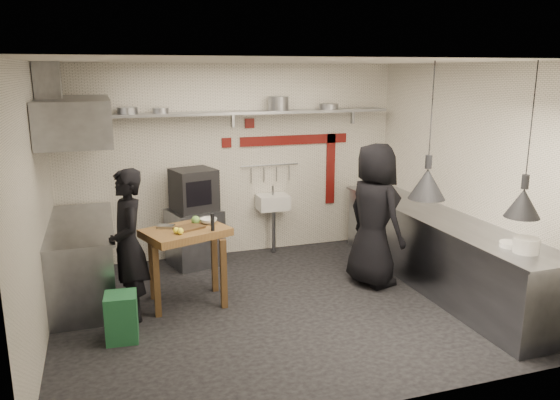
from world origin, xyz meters
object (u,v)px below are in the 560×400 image
object	(u,v)px
oven_stand	(195,237)
green_bin	(122,317)
prep_table	(187,266)
chef_left	(128,245)
combi_oven	(194,190)
chef_right	(374,215)

from	to	relation	value
oven_stand	green_bin	distance (m)	2.30
oven_stand	green_bin	world-z (taller)	oven_stand
prep_table	chef_left	xyz separation A→B (m)	(-0.65, -0.19, 0.39)
green_bin	chef_left	world-z (taller)	chef_left
green_bin	prep_table	size ratio (longest dim) A/B	0.54
combi_oven	chef_right	bearing A→B (deg)	-50.19
chef_left	chef_right	world-z (taller)	chef_right
combi_oven	chef_left	xyz separation A→B (m)	(-0.98, -1.49, -0.24)
combi_oven	oven_stand	bearing A→B (deg)	102.67
combi_oven	prep_table	bearing A→B (deg)	-119.16
green_bin	combi_oven	bearing A→B (deg)	60.94
green_bin	chef_left	bearing A→B (deg)	75.33
prep_table	combi_oven	bearing A→B (deg)	56.42
chef_left	chef_right	size ratio (longest dim) A/B	0.92
oven_stand	prep_table	bearing A→B (deg)	-118.64
combi_oven	green_bin	bearing A→B (deg)	-134.18
combi_oven	prep_table	world-z (taller)	combi_oven
green_bin	chef_right	xyz separation A→B (m)	(3.15, 0.57, 0.67)
green_bin	prep_table	xyz separation A→B (m)	(0.79, 0.71, 0.21)
combi_oven	chef_left	bearing A→B (deg)	-138.43
oven_stand	chef_left	distance (m)	1.84
combi_oven	green_bin	world-z (taller)	combi_oven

